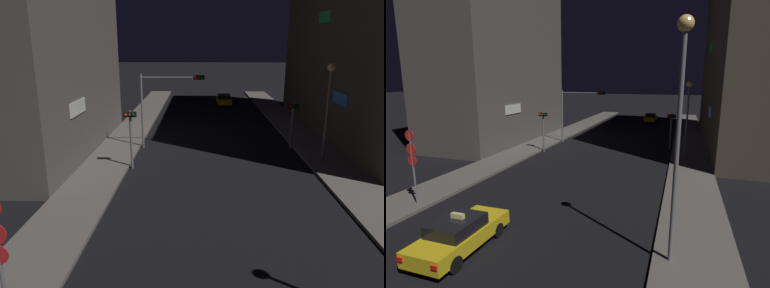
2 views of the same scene
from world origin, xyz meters
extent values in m
cube|color=#5B5651|center=(-7.59, 30.65, 0.09)|extent=(3.19, 65.29, 0.17)
cube|color=#5B5651|center=(7.59, 30.65, 0.09)|extent=(3.19, 65.29, 0.17)
cube|color=white|center=(-9.14, 26.63, 3.99)|extent=(0.08, 2.80, 0.90)
cube|color=#473D33|center=(12.95, 36.20, 10.92)|extent=(7.53, 26.29, 21.84)
cube|color=#337FE5|center=(9.14, 30.95, 3.93)|extent=(0.08, 2.80, 0.90)
cube|color=#26CC66|center=(9.14, 36.20, 10.04)|extent=(0.08, 2.80, 0.90)
cube|color=yellow|center=(1.81, 51.14, 0.62)|extent=(1.87, 4.43, 0.60)
cube|color=black|center=(1.82, 50.94, 1.17)|extent=(1.61, 2.00, 0.50)
cube|color=red|center=(1.10, 48.91, 0.72)|extent=(0.24, 0.06, 0.16)
cube|color=red|center=(2.60, 48.94, 0.72)|extent=(0.24, 0.06, 0.16)
cylinder|color=black|center=(0.99, 52.50, 0.32)|extent=(0.23, 0.64, 0.64)
cylinder|color=black|center=(2.59, 52.52, 0.32)|extent=(0.23, 0.64, 0.64)
cylinder|color=black|center=(1.03, 49.77, 0.32)|extent=(0.23, 0.64, 0.64)
cylinder|color=black|center=(2.63, 49.79, 0.32)|extent=(0.23, 0.64, 0.64)
cylinder|color=slate|center=(-5.74, 31.13, 2.86)|extent=(0.16, 0.16, 5.73)
cylinder|color=slate|center=(-3.56, 31.13, 5.48)|extent=(4.36, 0.10, 0.10)
cube|color=black|center=(-1.38, 31.13, 5.48)|extent=(0.80, 0.28, 0.32)
sphere|color=red|center=(-1.63, 30.95, 5.48)|extent=(0.20, 0.20, 0.20)
sphere|color=#3F2D0C|center=(-1.38, 30.95, 5.48)|extent=(0.20, 0.20, 0.20)
sphere|color=#0C3319|center=(-1.13, 30.95, 5.48)|extent=(0.20, 0.20, 0.20)
cylinder|color=slate|center=(-5.74, 26.27, 1.94)|extent=(0.16, 0.16, 3.88)
cube|color=black|center=(-5.74, 26.27, 3.63)|extent=(0.80, 0.28, 0.32)
sphere|color=red|center=(-5.99, 26.09, 3.63)|extent=(0.20, 0.20, 0.20)
sphere|color=#3F2D0C|center=(-5.74, 26.09, 3.63)|extent=(0.20, 0.20, 0.20)
sphere|color=#0C3319|center=(-5.49, 26.09, 3.63)|extent=(0.20, 0.20, 0.20)
cylinder|color=slate|center=(5.74, 31.05, 1.81)|extent=(0.16, 0.16, 3.61)
cube|color=black|center=(5.74, 31.05, 3.36)|extent=(0.80, 0.28, 0.32)
sphere|color=red|center=(5.49, 30.87, 3.36)|extent=(0.20, 0.20, 0.20)
sphere|color=#3F2D0C|center=(5.74, 30.87, 3.36)|extent=(0.20, 0.20, 0.20)
sphere|color=#0C3319|center=(5.99, 30.87, 3.36)|extent=(0.20, 0.20, 0.20)
cylinder|color=slate|center=(-6.69, 12.16, 2.15)|extent=(0.10, 0.10, 3.94)
cylinder|color=slate|center=(7.12, 27.71, 3.19)|extent=(0.16, 0.16, 6.04)
sphere|color=#F9C666|center=(7.12, 27.71, 6.47)|extent=(0.53, 0.53, 0.53)
camera|label=1|loc=(-1.36, 3.76, 8.09)|focal=34.01mm
camera|label=2|loc=(6.73, 0.24, 6.82)|focal=28.48mm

